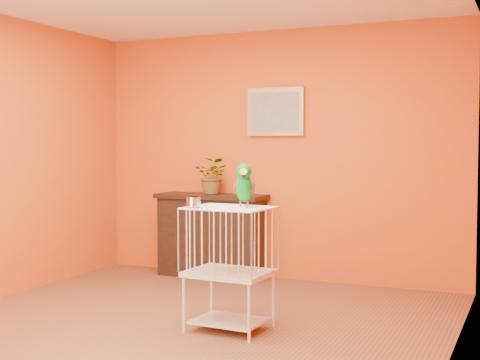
% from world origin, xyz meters
% --- Properties ---
extents(ground, '(4.50, 4.50, 0.00)m').
position_xyz_m(ground, '(0.00, 0.00, 0.00)').
color(ground, brown).
rests_on(ground, ground).
extents(room_shell, '(4.50, 4.50, 4.50)m').
position_xyz_m(room_shell, '(0.00, 0.00, 1.58)').
color(room_shell, '#D84514').
rests_on(room_shell, ground).
extents(console_cabinet, '(1.19, 0.43, 0.88)m').
position_xyz_m(console_cabinet, '(-0.66, 2.04, 0.44)').
color(console_cabinet, black).
rests_on(console_cabinet, ground).
extents(potted_plant, '(0.39, 0.42, 0.30)m').
position_xyz_m(potted_plant, '(-0.64, 2.08, 1.03)').
color(potted_plant, '#26722D').
rests_on(potted_plant, console_cabinet).
extents(framed_picture, '(0.62, 0.04, 0.50)m').
position_xyz_m(framed_picture, '(0.00, 2.22, 1.75)').
color(framed_picture, '#B58340').
rests_on(framed_picture, room_shell).
extents(birdcage, '(0.63, 0.50, 0.94)m').
position_xyz_m(birdcage, '(0.39, 0.23, 0.49)').
color(birdcage, silver).
rests_on(birdcage, ground).
extents(feed_cup, '(0.11, 0.11, 0.07)m').
position_xyz_m(feed_cup, '(0.16, 0.09, 0.98)').
color(feed_cup, silver).
rests_on(feed_cup, birdcage).
extents(parrot, '(0.19, 0.30, 0.33)m').
position_xyz_m(parrot, '(0.49, 0.28, 1.11)').
color(parrot, '#59544C').
rests_on(parrot, birdcage).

